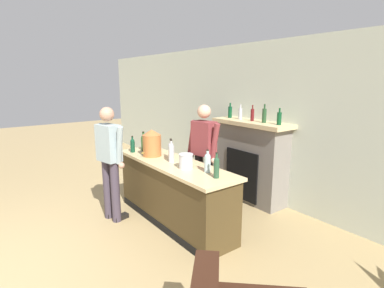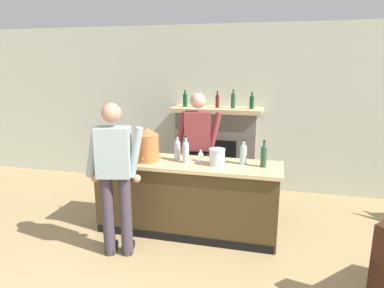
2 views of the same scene
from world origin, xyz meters
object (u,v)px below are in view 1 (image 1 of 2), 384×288
Objects in this scene: wine_bottle_cabernet_heavy at (133,145)px; wine_glass_back_row at (146,141)px; person_bartender at (203,154)px; wine_bottle_chardonnay_pale at (216,167)px; copper_dispenser at (152,143)px; wine_glass_front_right at (184,156)px; wine_bottle_riesling_slim at (208,162)px; fireplace_stone at (251,160)px; person_customer at (110,159)px; wine_bottle_rose_blush at (144,142)px; wine_bottle_burgundy_dark at (171,152)px; ice_bucket_steel at (186,161)px; wine_bottle_port_short at (171,150)px.

wine_bottle_cabernet_heavy is 1.62× the size of wine_glass_back_row.
person_bartender is 1.08m from wine_bottle_chardonnay_pale.
wine_glass_front_right is (0.65, 0.15, -0.10)m from copper_dispenser.
copper_dispenser is 1.40× the size of wine_bottle_riesling_slim.
person_customer is (-0.71, -2.29, 0.24)m from fireplace_stone.
wine_bottle_rose_blush is 1.07m from wine_glass_front_right.
wine_bottle_chardonnay_pale is 1.83m from wine_bottle_rose_blush.
wine_glass_back_row is (-1.02, -0.47, 0.09)m from person_bartender.
wine_glass_front_right is at bearing 32.65° from wine_bottle_burgundy_dark.
ice_bucket_steel is 0.53m from wine_bottle_port_short.
person_customer is at bearing -148.43° from wine_bottle_riesling_slim.
wine_glass_front_right is (0.15, -0.49, 0.08)m from person_bartender.
wine_bottle_chardonnay_pale is at bearing 3.81° from copper_dispenser.
wine_bottle_chardonnay_pale reaches higher than wine_bottle_cabernet_heavy.
ice_bucket_steel is at bearing -28.70° from wine_glass_front_right.
wine_bottle_cabernet_heavy is at bearing -87.49° from wine_bottle_rose_blush.
copper_dispenser reaches higher than wine_bottle_riesling_slim.
wine_bottle_chardonnay_pale reaches higher than ice_bucket_steel.
wine_bottle_rose_blush reaches higher than wine_glass_front_right.
person_bartender is at bearing 107.42° from wine_glass_front_right.
ice_bucket_steel is 0.64× the size of wine_bottle_port_short.
person_bartender is 5.41× the size of wine_bottle_rose_blush.
person_customer reaches higher than wine_bottle_riesling_slim.
person_customer reaches higher than wine_glass_front_right.
wine_bottle_burgundy_dark is 1.02× the size of wine_bottle_rose_blush.
person_customer is 4.12× the size of copper_dispenser.
wine_bottle_burgundy_dark is 1.95× the size of wine_glass_back_row.
wine_bottle_burgundy_dark is at bearing -1.57° from wine_bottle_rose_blush.
wine_bottle_rose_blush is at bearing 111.93° from person_customer.
wine_glass_back_row is at bearing 116.28° from person_customer.
wine_glass_back_row is (-1.01, 0.13, -0.03)m from wine_bottle_burgundy_dark.
wine_glass_back_row is at bearing 161.83° from copper_dispenser.
wine_glass_back_row reaches higher than wine_glass_front_right.
copper_dispenser is at bearing -18.17° from wine_glass_back_row.
wine_bottle_port_short reaches higher than ice_bucket_steel.
fireplace_stone is 1.67m from ice_bucket_steel.
ice_bucket_steel reaches higher than wine_glass_back_row.
wine_bottle_burgundy_dark is 1.02× the size of wine_bottle_chardonnay_pale.
person_bartender is 6.38× the size of wine_bottle_cabernet_heavy.
wine_glass_back_row is (-0.53, 0.17, -0.09)m from copper_dispenser.
person_bartender reaches higher than wine_glass_back_row.
wine_glass_back_row is (-1.18, 0.02, 0.01)m from wine_glass_front_right.
copper_dispenser is 2.74× the size of wine_glass_front_right.
wine_bottle_riesling_slim is 0.82m from wine_bottle_port_short.
copper_dispenser is 2.50× the size of wine_glass_back_row.
wine_bottle_port_short reaches higher than wine_glass_back_row.
wine_bottle_burgundy_dark reaches higher than wine_bottle_rose_blush.
person_bartender is 8.57× the size of ice_bucket_steel.
wine_bottle_riesling_slim is at bearing 8.87° from wine_bottle_burgundy_dark.
wine_bottle_rose_blush is (-0.91, -0.57, 0.12)m from person_bartender.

